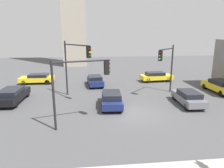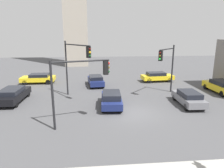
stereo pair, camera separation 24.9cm
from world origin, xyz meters
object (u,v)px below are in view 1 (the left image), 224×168
object	(u,v)px
car_4	(112,99)
car_6	(37,78)
car_0	(156,76)
car_5	(188,97)
traffic_light_1	(76,59)
car_3	(12,95)
traffic_light_2	(82,78)
car_2	(95,80)
car_1	(220,86)
traffic_light_0	(167,61)

from	to	relation	value
car_4	car_6	size ratio (longest dim) A/B	0.98
car_0	car_6	world-z (taller)	car_0
car_0	car_5	world-z (taller)	car_5
car_5	traffic_light_1	bearing A→B (deg)	76.13
car_3	traffic_light_2	bearing A→B (deg)	-128.19
car_0	car_3	xyz separation A→B (m)	(-16.62, -7.23, 0.03)
car_5	car_2	bearing A→B (deg)	47.72
car_1	car_6	bearing A→B (deg)	70.41
car_1	car_5	world-z (taller)	car_1
car_0	car_5	bearing A→B (deg)	-94.84
car_0	car_3	bearing A→B (deg)	-161.26
car_2	car_4	size ratio (longest dim) A/B	0.98
traffic_light_1	traffic_light_2	size ratio (longest dim) A/B	1.19
car_3	car_6	world-z (taller)	car_3
traffic_light_2	car_3	distance (m)	9.54
car_2	car_4	distance (m)	7.95
car_3	car_6	xyz separation A→B (m)	(0.47, 7.74, -0.05)
traffic_light_1	car_5	distance (m)	11.32
traffic_light_2	car_5	bearing A→B (deg)	3.93
traffic_light_2	car_0	size ratio (longest dim) A/B	1.08
traffic_light_2	car_2	xyz separation A→B (m)	(1.12, 11.52, -2.84)
car_2	car_6	distance (m)	7.92
traffic_light_0	car_3	size ratio (longest dim) A/B	1.10
traffic_light_1	car_3	xyz separation A→B (m)	(-6.19, -0.40, -3.38)
traffic_light_2	car_6	world-z (taller)	traffic_light_2
car_3	car_5	xyz separation A→B (m)	(16.60, -2.43, -0.03)
car_2	car_4	world-z (taller)	car_4
traffic_light_0	car_6	size ratio (longest dim) A/B	1.22
traffic_light_1	car_3	world-z (taller)	traffic_light_1
car_2	car_5	xyz separation A→B (m)	(8.49, -8.09, 0.01)
car_1	car_0	bearing A→B (deg)	39.71
traffic_light_1	car_3	distance (m)	7.06
traffic_light_0	traffic_light_1	size ratio (longest dim) A/B	0.92
car_3	car_1	bearing A→B (deg)	-85.08
traffic_light_2	car_5	world-z (taller)	traffic_light_2
car_1	car_4	bearing A→B (deg)	102.13
car_1	car_2	size ratio (longest dim) A/B	1.07
car_1	traffic_light_2	bearing A→B (deg)	112.21
traffic_light_1	car_3	size ratio (longest dim) A/B	1.20
car_2	traffic_light_2	bearing A→B (deg)	168.36
traffic_light_2	car_0	bearing A→B (deg)	37.97
traffic_light_2	car_3	xyz separation A→B (m)	(-6.99, 5.86, -2.81)
traffic_light_2	car_1	world-z (taller)	traffic_light_2
traffic_light_2	car_3	size ratio (longest dim) A/B	1.00
traffic_light_1	car_2	bearing A→B (deg)	124.31
traffic_light_0	car_5	size ratio (longest dim) A/B	1.26
car_5	car_1	bearing A→B (deg)	-55.30
traffic_light_2	car_6	distance (m)	15.35
traffic_light_2	car_0	world-z (taller)	traffic_light_2
car_6	car_2	bearing A→B (deg)	164.50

